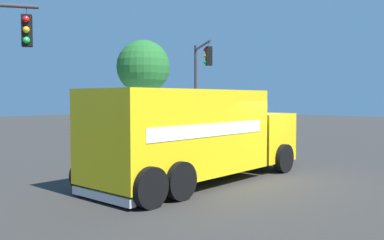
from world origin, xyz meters
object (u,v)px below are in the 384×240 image
Objects in this scene: delivery_truck at (195,134)px; shade_tree_near at (143,67)px; traffic_light_secondary at (200,77)px; pedestrian_near_corner at (210,120)px.

delivery_truck is 1.12× the size of shade_tree_near.
delivery_truck is 10.88m from traffic_light_secondary.
traffic_light_secondary is at bearing 29.15° from pedestrian_near_corner.
traffic_light_secondary is (-8.65, -6.17, 2.31)m from delivery_truck.
traffic_light_secondary is 11.96m from shade_tree_near.
pedestrian_near_corner is 8.41m from shade_tree_near.
shade_tree_near is (-0.84, -7.28, 4.12)m from pedestrian_near_corner.
shade_tree_near reaches higher than traffic_light_secondary.
pedestrian_near_corner is at bearing -146.81° from delivery_truck.
shade_tree_near reaches higher than pedestrian_near_corner.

